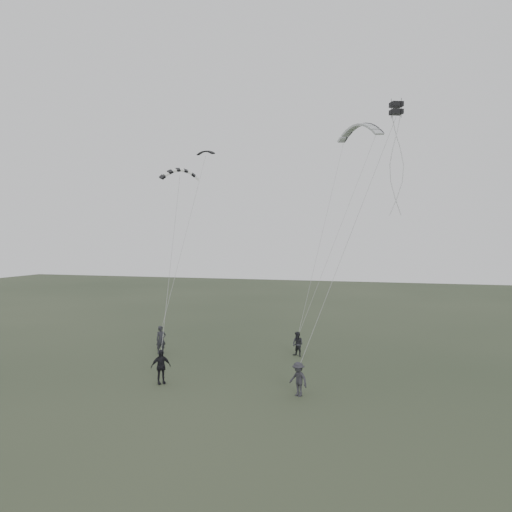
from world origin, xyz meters
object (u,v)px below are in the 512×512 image
(flyer_right, at_px, (298,344))
(flyer_far, at_px, (298,379))
(kite_striped, at_px, (180,170))
(kite_box, at_px, (396,108))
(kite_pale_large, at_px, (360,125))
(kite_dark_small, at_px, (206,151))
(flyer_left, at_px, (161,340))
(flyer_center, at_px, (161,367))

(flyer_right, xyz_separation_m, flyer_far, (1.78, -8.68, 0.04))
(kite_striped, height_order, kite_box, kite_box)
(flyer_right, bearing_deg, kite_pale_large, 95.04)
(flyer_right, distance_m, kite_striped, 15.04)
(kite_dark_small, bearing_deg, flyer_left, -82.48)
(flyer_left, height_order, kite_pale_large, kite_pale_large)
(flyer_left, distance_m, flyer_far, 13.28)
(kite_dark_small, distance_m, kite_box, 18.46)
(kite_dark_small, relative_size, kite_striped, 0.56)
(kite_box, bearing_deg, kite_dark_small, 125.65)
(flyer_far, height_order, kite_dark_small, kite_dark_small)
(kite_box, bearing_deg, flyer_right, 129.68)
(kite_pale_large, relative_size, kite_box, 5.96)
(kite_dark_small, bearing_deg, kite_striped, -73.69)
(kite_dark_small, relative_size, kite_box, 2.18)
(flyer_far, bearing_deg, flyer_left, -179.96)
(kite_striped, relative_size, kite_box, 3.87)
(flyer_center, height_order, kite_striped, kite_striped)
(kite_dark_small, relative_size, kite_pale_large, 0.37)
(kite_dark_small, bearing_deg, flyer_center, -68.43)
(flyer_right, bearing_deg, flyer_center, -98.11)
(kite_box, bearing_deg, kite_striped, 147.43)
(kite_pale_large, bearing_deg, kite_striped, -105.50)
(flyer_left, distance_m, flyer_center, 7.62)
(flyer_right, distance_m, kite_box, 16.78)
(flyer_center, height_order, kite_box, kite_box)
(flyer_far, height_order, kite_striped, kite_striped)
(kite_dark_small, height_order, kite_striped, kite_dark_small)
(kite_striped, distance_m, kite_box, 15.47)
(flyer_left, distance_m, kite_striped, 12.33)
(flyer_left, xyz_separation_m, kite_box, (16.16, -1.40, 14.97))
(flyer_far, relative_size, kite_striped, 0.64)
(flyer_right, bearing_deg, kite_box, 0.77)
(flyer_far, relative_size, kite_box, 2.46)
(kite_pale_large, relative_size, kite_striped, 1.54)
(flyer_right, bearing_deg, kite_dark_small, 174.10)
(flyer_center, bearing_deg, flyer_left, 75.11)
(kite_pale_large, height_order, kite_box, kite_pale_large)
(flyer_left, distance_m, kite_box, 22.08)
(flyer_left, relative_size, flyer_center, 1.02)
(flyer_center, xyz_separation_m, flyer_far, (7.96, -0.01, -0.08))
(kite_dark_small, bearing_deg, flyer_far, -43.60)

